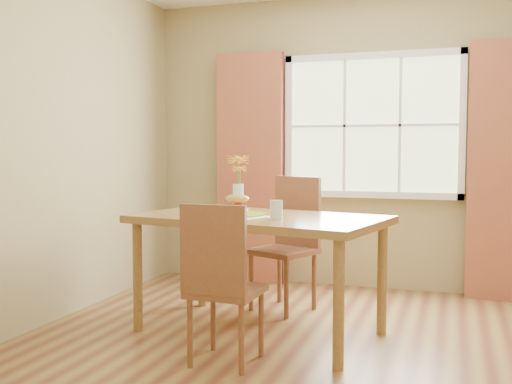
{
  "coord_description": "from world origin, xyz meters",
  "views": [
    {
      "loc": [
        0.73,
        -3.66,
        1.28
      ],
      "look_at": [
        -0.56,
        0.21,
        0.99
      ],
      "focal_mm": 42.0,
      "sensor_mm": 36.0,
      "label": 1
    }
  ],
  "objects": [
    {
      "name": "placemat",
      "position": [
        -0.7,
        0.13,
        0.83
      ],
      "size": [
        0.55,
        0.5,
        0.01
      ],
      "primitive_type": "cube",
      "rotation": [
        0.0,
        0.0,
        -0.46
      ],
      "color": "beige",
      "rests_on": "dining_table"
    },
    {
      "name": "chair_near",
      "position": [
        -0.56,
        -0.45,
        0.53
      ],
      "size": [
        0.42,
        0.42,
        0.97
      ],
      "rotation": [
        0.0,
        0.0,
        -0.04
      ],
      "color": "brown",
      "rests_on": "room"
    },
    {
      "name": "curtain_left",
      "position": [
        -1.15,
        1.78,
        1.1
      ],
      "size": [
        0.65,
        0.08,
        2.2
      ],
      "primitive_type": "cube",
      "color": "maroon",
      "rests_on": "room"
    },
    {
      "name": "dining_table",
      "position": [
        -0.56,
        0.26,
        0.74
      ],
      "size": [
        1.85,
        1.28,
        0.82
      ],
      "rotation": [
        0.0,
        0.0,
        -0.21
      ],
      "color": "olive",
      "rests_on": "room"
    },
    {
      "name": "croissant_sandwich",
      "position": [
        -0.69,
        0.18,
        0.91
      ],
      "size": [
        0.21,
        0.17,
        0.14
      ],
      "rotation": [
        0.0,
        0.0,
        -0.26
      ],
      "color": "gold",
      "rests_on": "plate"
    },
    {
      "name": "room",
      "position": [
        0.0,
        0.0,
        1.35
      ],
      "size": [
        4.24,
        3.84,
        2.74
      ],
      "color": "brown",
      "rests_on": "ground"
    },
    {
      "name": "window",
      "position": [
        0.0,
        1.87,
        1.5
      ],
      "size": [
        1.62,
        0.06,
        1.32
      ],
      "color": "#B9CF9C",
      "rests_on": "room"
    },
    {
      "name": "flower_vase",
      "position": [
        -0.8,
        0.51,
        1.07
      ],
      "size": [
        0.17,
        0.17,
        0.42
      ],
      "color": "silver",
      "rests_on": "dining_table"
    },
    {
      "name": "curtain_right",
      "position": [
        1.15,
        1.78,
        1.1
      ],
      "size": [
        0.65,
        0.08,
        2.2
      ],
      "primitive_type": "cube",
      "color": "maroon",
      "rests_on": "room"
    },
    {
      "name": "plate",
      "position": [
        -0.63,
        0.17,
        0.84
      ],
      "size": [
        0.29,
        0.29,
        0.01
      ],
      "primitive_type": "cube",
      "rotation": [
        0.0,
        0.0,
        -0.31
      ],
      "color": "#C6DA36",
      "rests_on": "placemat"
    },
    {
      "name": "water_glass",
      "position": [
        -0.38,
        0.08,
        0.88
      ],
      "size": [
        0.08,
        0.08,
        0.12
      ],
      "color": "silver",
      "rests_on": "dining_table"
    },
    {
      "name": "chair_far",
      "position": [
        -0.52,
        0.96,
        0.58
      ],
      "size": [
        0.58,
        0.58,
        1.06
      ],
      "rotation": [
        0.0,
        0.0,
        -0.4
      ],
      "color": "brown",
      "rests_on": "room"
    }
  ]
}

